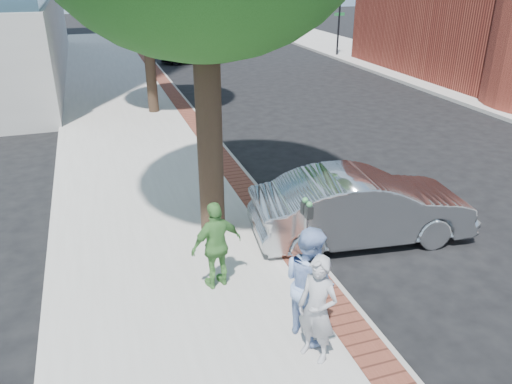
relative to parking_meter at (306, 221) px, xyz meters
name	(u,v)px	position (x,y,z in m)	size (l,w,h in m)	color
ground	(268,277)	(-0.64, 0.20, -1.21)	(120.00, 120.00, 0.00)	black
sidewalk	(140,148)	(-2.14, 8.20, -1.13)	(5.00, 60.00, 0.15)	#9E9991
brick_strip	(207,139)	(0.06, 8.20, -1.05)	(0.60, 60.00, 0.01)	brown
curb	(218,140)	(0.41, 8.20, -1.13)	(0.10, 60.00, 0.15)	gray
signal_near	(152,27)	(0.26, 22.20, 1.05)	(0.70, 0.15, 3.80)	black
signal_far	(339,20)	(11.86, 22.20, 1.05)	(0.70, 0.15, 3.80)	black
parking_meter	(306,221)	(0.00, 0.00, 0.00)	(0.12, 0.32, 1.47)	gray
person_gray	(317,309)	(-0.75, -2.13, -0.22)	(0.61, 0.40, 1.67)	#9B9B9F
person_officer	(309,282)	(-0.64, -1.60, -0.13)	(0.90, 0.70, 1.84)	#90ACDF
person_green	(217,245)	(-1.65, 0.06, -0.24)	(0.96, 0.40, 1.63)	#4E8F41
sedan_silver	(362,206)	(1.72, 0.98, -0.44)	(1.61, 4.62, 1.52)	#A7AAAE
bg_car	(192,52)	(2.62, 23.05, -0.56)	(1.53, 3.79, 1.29)	black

